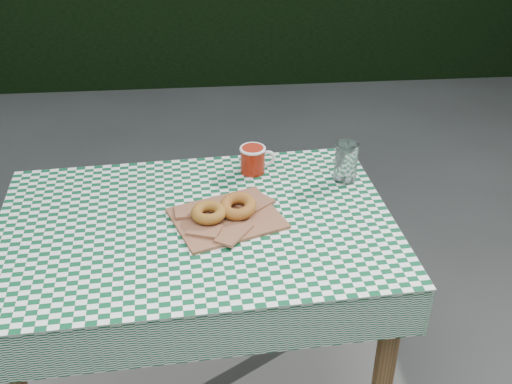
# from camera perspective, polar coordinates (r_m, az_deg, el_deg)

# --- Properties ---
(table) EXTENTS (1.15, 0.81, 0.75)m
(table) POSITION_cam_1_polar(r_m,az_deg,el_deg) (2.01, -4.98, -11.78)
(table) COLOR #52381C
(table) RESTS_ON ground
(tablecloth) EXTENTS (1.17, 0.83, 0.01)m
(tablecloth) POSITION_cam_1_polar(r_m,az_deg,el_deg) (1.77, -5.54, -2.90)
(tablecloth) COLOR #0B4626
(tablecloth) RESTS_ON table
(paper_bag) EXTENTS (0.35, 0.32, 0.02)m
(paper_bag) POSITION_cam_1_polar(r_m,az_deg,el_deg) (1.77, -2.71, -2.36)
(paper_bag) COLOR #996342
(paper_bag) RESTS_ON tablecloth
(bagel_front) EXTENTS (0.12, 0.12, 0.03)m
(bagel_front) POSITION_cam_1_polar(r_m,az_deg,el_deg) (1.75, -4.40, -1.92)
(bagel_front) COLOR #A56622
(bagel_front) RESTS_ON paper_bag
(bagel_back) EXTENTS (0.15, 0.15, 0.03)m
(bagel_back) POSITION_cam_1_polar(r_m,az_deg,el_deg) (1.77, -1.69, -1.31)
(bagel_back) COLOR #A16E21
(bagel_back) RESTS_ON paper_bag
(coffee_mug) EXTENTS (0.17, 0.17, 0.09)m
(coffee_mug) POSITION_cam_1_polar(r_m,az_deg,el_deg) (1.98, -0.31, 2.99)
(coffee_mug) COLOR maroon
(coffee_mug) RESTS_ON tablecloth
(drinking_glass) EXTENTS (0.08, 0.08, 0.13)m
(drinking_glass) POSITION_cam_1_polar(r_m,az_deg,el_deg) (1.95, 8.29, 2.76)
(drinking_glass) COLOR silver
(drinking_glass) RESTS_ON tablecloth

